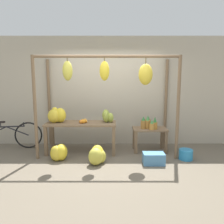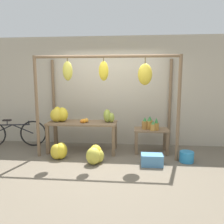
{
  "view_description": "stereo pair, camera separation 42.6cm",
  "coord_description": "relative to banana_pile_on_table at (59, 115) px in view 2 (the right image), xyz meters",
  "views": [
    {
      "loc": [
        0.12,
        -4.19,
        1.73
      ],
      "look_at": [
        0.1,
        0.82,
        0.97
      ],
      "focal_mm": 35.0,
      "sensor_mm": 36.0,
      "label": 1
    },
    {
      "loc": [
        0.54,
        -4.17,
        1.73
      ],
      "look_at": [
        0.1,
        0.82,
        0.97
      ],
      "focal_mm": 35.0,
      "sensor_mm": 36.0,
      "label": 2
    }
  ],
  "objects": [
    {
      "name": "ground_plane",
      "position": [
        1.18,
        -0.83,
        -0.88
      ],
      "size": [
        20.0,
        20.0,
        0.0
      ],
      "primitive_type": "plane",
      "color": "#665B4C"
    },
    {
      "name": "shop_wall_back",
      "position": [
        1.18,
        0.7,
        0.52
      ],
      "size": [
        8.0,
        0.08,
        2.8
      ],
      "color": "#B2A893",
      "rests_on": "ground_plane"
    },
    {
      "name": "stall_awning",
      "position": [
        1.29,
        -0.24,
        0.73
      ],
      "size": [
        3.11,
        1.22,
        2.22
      ],
      "color": "brown",
      "rests_on": "ground_plane"
    },
    {
      "name": "display_table_main",
      "position": [
        0.57,
        -0.01,
        -0.27
      ],
      "size": [
        1.62,
        0.65,
        0.72
      ],
      "color": "brown",
      "rests_on": "ground_plane"
    },
    {
      "name": "display_table_side",
      "position": [
        2.19,
        0.07,
        -0.46
      ],
      "size": [
        0.8,
        0.48,
        0.56
      ],
      "color": "brown",
      "rests_on": "ground_plane"
    },
    {
      "name": "banana_pile_on_table",
      "position": [
        0.0,
        0.0,
        0.0
      ],
      "size": [
        0.47,
        0.39,
        0.36
      ],
      "color": "yellow",
      "rests_on": "display_table_main"
    },
    {
      "name": "orange_pile",
      "position": [
        0.62,
        -0.07,
        -0.13
      ],
      "size": [
        0.18,
        0.22,
        0.09
      ],
      "color": "orange",
      "rests_on": "display_table_main"
    },
    {
      "name": "pineapple_cluster",
      "position": [
        2.16,
        0.06,
        -0.2
      ],
      "size": [
        0.38,
        0.41,
        0.29
      ],
      "color": "#A3702D",
      "rests_on": "display_table_side"
    },
    {
      "name": "banana_pile_ground_left",
      "position": [
        0.14,
        -0.57,
        -0.72
      ],
      "size": [
        0.4,
        0.37,
        0.36
      ],
      "color": "yellow",
      "rests_on": "ground_plane"
    },
    {
      "name": "banana_pile_ground_right",
      "position": [
        0.99,
        -0.74,
        -0.71
      ],
      "size": [
        0.37,
        0.4,
        0.37
      ],
      "color": "gold",
      "rests_on": "ground_plane"
    },
    {
      "name": "fruit_crate_white",
      "position": [
        2.14,
        -0.76,
        -0.77
      ],
      "size": [
        0.43,
        0.28,
        0.23
      ],
      "color": "#4C84B2",
      "rests_on": "ground_plane"
    },
    {
      "name": "blue_bucket",
      "position": [
        2.89,
        -0.5,
        -0.77
      ],
      "size": [
        0.29,
        0.29,
        0.22
      ],
      "color": "teal",
      "rests_on": "ground_plane"
    },
    {
      "name": "parked_bicycle",
      "position": [
        -1.3,
        0.2,
        -0.53
      ],
      "size": [
        1.66,
        0.33,
        0.71
      ],
      "color": "black",
      "rests_on": "ground_plane"
    },
    {
      "name": "papaya_pile",
      "position": [
        1.18,
        0.04,
        -0.03
      ],
      "size": [
        0.3,
        0.3,
        0.29
      ],
      "color": "#93A33D",
      "rests_on": "display_table_main"
    }
  ]
}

